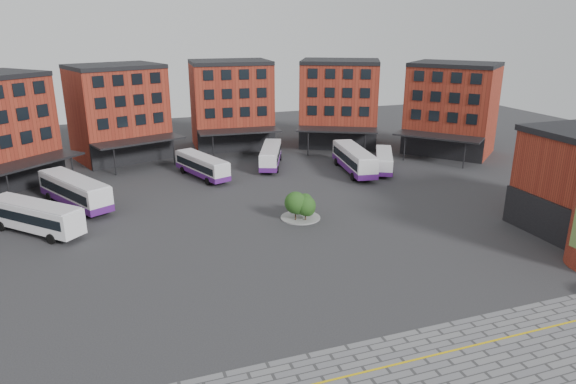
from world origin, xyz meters
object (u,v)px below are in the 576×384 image
object	(u,v)px
bus_e	(354,159)
tree_island	(301,205)
bus_c	(202,166)
bus_a	(34,215)
bus_b	(75,191)
bus_f	(384,161)
bus_d	(271,155)

from	to	relation	value
bus_e	tree_island	bearing A→B (deg)	-124.12
bus_c	bus_e	distance (m)	21.61
bus_a	bus_b	size ratio (longest dim) A/B	0.82
tree_island	bus_f	size ratio (longest dim) A/B	0.45
bus_c	bus_e	bearing A→B (deg)	-31.78
bus_b	bus_c	world-z (taller)	bus_b
tree_island	bus_f	xyz separation A→B (m)	(18.41, 14.43, -0.23)
bus_d	bus_f	xyz separation A→B (m)	(14.80, -7.79, -0.17)
bus_b	bus_d	size ratio (longest dim) A/B	1.12
bus_a	bus_b	world-z (taller)	bus_b
tree_island	bus_a	size ratio (longest dim) A/B	0.43
bus_b	bus_d	world-z (taller)	bus_b
bus_a	bus_e	bearing A→B (deg)	-31.38
tree_island	bus_f	bearing A→B (deg)	38.08
bus_d	bus_b	bearing A→B (deg)	-138.98
bus_a	bus_e	xyz separation A→B (m)	(40.88, 9.28, -0.03)
tree_island	bus_e	bearing A→B (deg)	47.35
bus_e	bus_c	bearing A→B (deg)	175.85
bus_b	bus_a	bearing A→B (deg)	-144.68
bus_b	bus_e	size ratio (longest dim) A/B	0.97
bus_c	tree_island	bearing A→B (deg)	-89.23
bus_b	bus_f	size ratio (longest dim) A/B	1.28
tree_island	bus_c	world-z (taller)	tree_island
bus_a	bus_f	world-z (taller)	bus_a
tree_island	bus_e	size ratio (longest dim) A/B	0.34
bus_c	bus_e	world-z (taller)	bus_e
bus_b	bus_d	distance (m)	28.53
bus_b	bus_d	bearing A→B (deg)	-9.16
bus_d	bus_e	xyz separation A→B (m)	(10.30, -7.12, 0.24)
tree_island	bus_d	bearing A→B (deg)	80.76
bus_a	bus_f	xyz separation A→B (m)	(45.37, 8.60, -0.45)
bus_a	bus_b	bearing A→B (deg)	19.21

